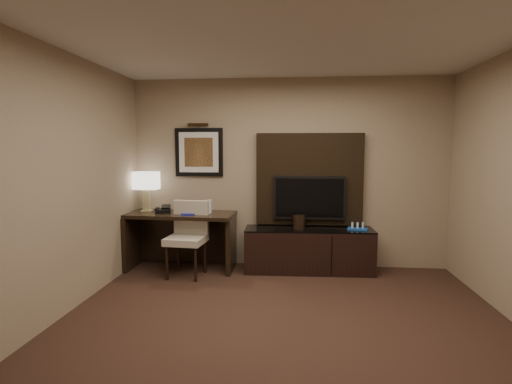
# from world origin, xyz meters

# --- Properties ---
(floor) EXTENTS (4.50, 5.00, 0.01)m
(floor) POSITION_xyz_m (0.00, 0.00, -0.01)
(floor) COLOR #301C15
(floor) RESTS_ON ground
(ceiling) EXTENTS (4.50, 5.00, 0.01)m
(ceiling) POSITION_xyz_m (0.00, 0.00, 2.70)
(ceiling) COLOR silver
(ceiling) RESTS_ON wall_back
(wall_back) EXTENTS (4.50, 0.01, 2.70)m
(wall_back) POSITION_xyz_m (0.00, 2.50, 1.35)
(wall_back) COLOR gray
(wall_back) RESTS_ON floor
(wall_front) EXTENTS (4.50, 0.01, 2.70)m
(wall_front) POSITION_xyz_m (0.00, -2.50, 1.35)
(wall_front) COLOR gray
(wall_front) RESTS_ON floor
(wall_left) EXTENTS (0.01, 5.00, 2.70)m
(wall_left) POSITION_xyz_m (-2.25, 0.00, 1.35)
(wall_left) COLOR gray
(wall_left) RESTS_ON floor
(desk) EXTENTS (1.54, 0.73, 0.80)m
(desk) POSITION_xyz_m (-1.50, 2.15, 0.40)
(desk) COLOR black
(desk) RESTS_ON floor
(credenza) EXTENTS (1.77, 0.54, 0.61)m
(credenza) POSITION_xyz_m (0.30, 2.20, 0.30)
(credenza) COLOR black
(credenza) RESTS_ON floor
(tv_wall_panel) EXTENTS (1.50, 0.12, 1.30)m
(tv_wall_panel) POSITION_xyz_m (0.30, 2.44, 1.27)
(tv_wall_panel) COLOR black
(tv_wall_panel) RESTS_ON wall_back
(tv) EXTENTS (1.00, 0.08, 0.60)m
(tv) POSITION_xyz_m (0.30, 2.34, 1.02)
(tv) COLOR black
(tv) RESTS_ON tv_wall_panel
(artwork) EXTENTS (0.70, 0.04, 0.70)m
(artwork) POSITION_xyz_m (-1.30, 2.48, 1.65)
(artwork) COLOR black
(artwork) RESTS_ON wall_back
(picture_light) EXTENTS (0.04, 0.04, 0.30)m
(picture_light) POSITION_xyz_m (-1.30, 2.44, 2.05)
(picture_light) COLOR #3E2814
(picture_light) RESTS_ON wall_back
(desk_chair) EXTENTS (0.54, 0.60, 1.02)m
(desk_chair) POSITION_xyz_m (-1.34, 1.82, 0.51)
(desk_chair) COLOR beige
(desk_chair) RESTS_ON floor
(table_lamp) EXTENTS (0.38, 0.28, 0.55)m
(table_lamp) POSITION_xyz_m (-2.02, 2.25, 1.08)
(table_lamp) COLOR tan
(table_lamp) RESTS_ON desk
(desk_phone) EXTENTS (0.24, 0.22, 0.10)m
(desk_phone) POSITION_xyz_m (-1.75, 2.14, 0.85)
(desk_phone) COLOR black
(desk_phone) RESTS_ON desk
(blue_folder) EXTENTS (0.32, 0.37, 0.02)m
(blue_folder) POSITION_xyz_m (-1.36, 2.12, 0.81)
(blue_folder) COLOR #191FA8
(blue_folder) RESTS_ON desk
(book) EXTENTS (0.15, 0.06, 0.21)m
(book) POSITION_xyz_m (-1.35, 2.12, 0.91)
(book) COLOR #B3AA8D
(book) RESTS_ON desk
(water_bottle) EXTENTS (0.08, 0.08, 0.19)m
(water_bottle) POSITION_xyz_m (-1.09, 2.16, 0.90)
(water_bottle) COLOR silver
(water_bottle) RESTS_ON desk
(ice_bucket) EXTENTS (0.18, 0.18, 0.19)m
(ice_bucket) POSITION_xyz_m (0.16, 2.17, 0.70)
(ice_bucket) COLOR black
(ice_bucket) RESTS_ON credenza
(minibar_tray) EXTENTS (0.29, 0.21, 0.09)m
(minibar_tray) POSITION_xyz_m (0.95, 2.19, 0.65)
(minibar_tray) COLOR #194DA5
(minibar_tray) RESTS_ON credenza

